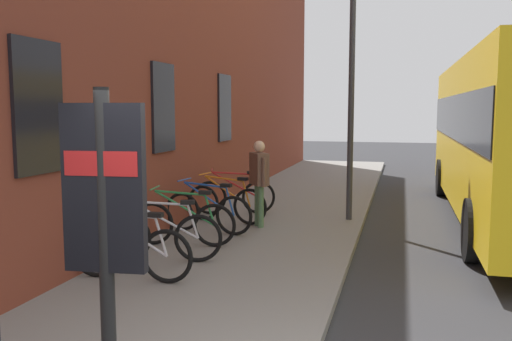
{
  "coord_description": "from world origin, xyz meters",
  "views": [
    {
      "loc": [
        -3.6,
        -0.72,
        2.38
      ],
      "look_at": [
        4.29,
        1.41,
        1.45
      ],
      "focal_mm": 38.13,
      "sensor_mm": 36.0,
      "label": 1
    }
  ],
  "objects": [
    {
      "name": "ground",
      "position": [
        6.0,
        -1.0,
        0.0
      ],
      "size": [
        60.0,
        60.0,
        0.0
      ],
      "primitive_type": "plane",
      "color": "#2D2D30"
    },
    {
      "name": "sidewalk_pavement",
      "position": [
        8.0,
        1.75,
        0.06
      ],
      "size": [
        24.0,
        3.5,
        0.12
      ],
      "primitive_type": "cube",
      "color": "gray",
      "rests_on": "ground"
    },
    {
      "name": "station_facade",
      "position": [
        8.99,
        3.8,
        4.38
      ],
      "size": [
        22.0,
        0.65,
        8.77
      ],
      "color": "brown",
      "rests_on": "ground"
    },
    {
      "name": "bicycle_leaning_wall",
      "position": [
        2.72,
        2.7,
        0.51
      ],
      "size": [
        0.48,
        1.77,
        0.97
      ],
      "color": "black",
      "rests_on": "sidewalk_pavement"
    },
    {
      "name": "bicycle_under_window",
      "position": [
        3.62,
        2.65,
        0.51
      ],
      "size": [
        0.61,
        1.73,
        0.97
      ],
      "color": "black",
      "rests_on": "sidewalk_pavement"
    },
    {
      "name": "bicycle_nearest_sign",
      "position": [
        4.6,
        2.73,
        0.51
      ],
      "size": [
        0.48,
        1.76,
        0.97
      ],
      "color": "black",
      "rests_on": "sidewalk_pavement"
    },
    {
      "name": "bicycle_far_end",
      "position": [
        5.58,
        2.67,
        0.51
      ],
      "size": [
        0.48,
        1.76,
        0.97
      ],
      "color": "black",
      "rests_on": "sidewalk_pavement"
    },
    {
      "name": "bicycle_mid_rack",
      "position": [
        6.53,
        2.63,
        0.51
      ],
      "size": [
        0.49,
        1.76,
        0.97
      ],
      "color": "black",
      "rests_on": "sidewalk_pavement"
    },
    {
      "name": "bicycle_beside_lamp",
      "position": [
        7.43,
        2.74,
        0.51
      ],
      "size": [
        0.68,
        1.7,
        0.97
      ],
      "color": "black",
      "rests_on": "sidewalk_pavement"
    },
    {
      "name": "transit_info_sign",
      "position": [
        -0.5,
        1.14,
        1.72
      ],
      "size": [
        0.14,
        0.56,
        2.4
      ],
      "color": "black",
      "rests_on": "sidewalk_pavement"
    },
    {
      "name": "pedestrian_near_bus",
      "position": [
        6.36,
        1.91,
        1.13
      ],
      "size": [
        0.53,
        0.47,
        1.66
      ],
      "color": "#4C724C",
      "rests_on": "sidewalk_pavement"
    },
    {
      "name": "street_lamp",
      "position": [
        7.49,
        0.3,
        3.17
      ],
      "size": [
        0.28,
        0.28,
        5.13
      ],
      "color": "#333338",
      "rests_on": "sidewalk_pavement"
    }
  ]
}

